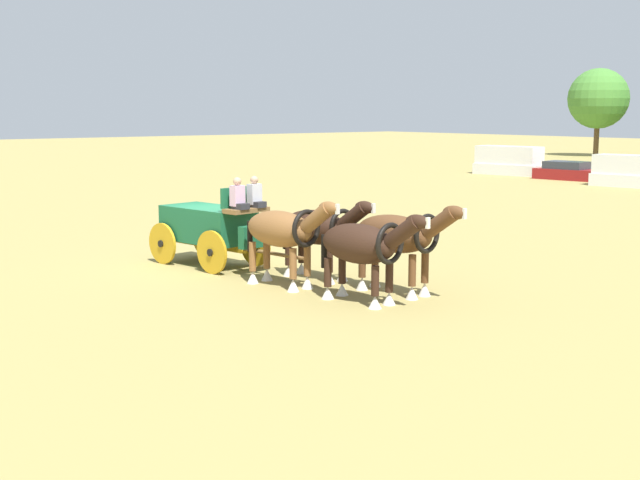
{
  "coord_description": "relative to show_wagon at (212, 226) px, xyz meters",
  "views": [
    {
      "loc": [
        20.53,
        -12.22,
        4.39
      ],
      "look_at": [
        4.41,
        0.58,
        1.2
      ],
      "focal_mm": 47.12,
      "sensor_mm": 36.0,
      "label": 1
    }
  ],
  "objects": [
    {
      "name": "parked_vehicle_c",
      "position": [
        -6.12,
        32.07,
        -0.26
      ],
      "size": [
        5.19,
        2.41,
        1.84
      ],
      "color": "white",
      "rests_on": "ground"
    },
    {
      "name": "parked_vehicle_b",
      "position": [
        -11.77,
        33.59,
        -0.65
      ],
      "size": [
        4.52,
        2.46,
        1.17
      ],
      "color": "maroon",
      "rests_on": "ground"
    },
    {
      "name": "tree_a",
      "position": [
        -26.99,
        59.53,
        4.34
      ],
      "size": [
        5.78,
        5.78,
        8.4
      ],
      "color": "brown",
      "rests_on": "ground"
    },
    {
      "name": "draft_horse_lead_near",
      "position": [
        5.99,
        1.55,
        0.24
      ],
      "size": [
        3.22,
        1.23,
        2.27
      ],
      "color": "brown",
      "rests_on": "ground"
    },
    {
      "name": "draft_horse_rear_off",
      "position": [
        3.61,
        -0.12,
        0.24
      ],
      "size": [
        3.13,
        1.21,
        2.27
      ],
      "color": "brown",
      "rests_on": "ground"
    },
    {
      "name": "ground_plane",
      "position": [
        -0.17,
        -0.03,
        -1.16
      ],
      "size": [
        220.0,
        220.0,
        0.0
      ],
      "primitive_type": "plane",
      "color": "#9E8C4C"
    },
    {
      "name": "draft_horse_lead_off",
      "position": [
        6.18,
        0.26,
        0.16
      ],
      "size": [
        3.09,
        1.22,
        2.18
      ],
      "color": "#331E14",
      "rests_on": "ground"
    },
    {
      "name": "parked_vehicle_a",
      "position": [
        -16.83,
        33.86,
        -0.2
      ],
      "size": [
        4.91,
        2.37,
        1.96
      ],
      "color": "white",
      "rests_on": "ground"
    },
    {
      "name": "sponsor_banner",
      "position": [
        -3.41,
        2.04,
        -0.61
      ],
      "size": [
        3.05,
        1.07,
        1.1
      ],
      "primitive_type": "cube",
      "rotation": [
        0.0,
        0.0,
        0.32
      ],
      "color": "#1959B2",
      "rests_on": "ground"
    },
    {
      "name": "show_wagon",
      "position": [
        0.0,
        0.0,
        0.0
      ],
      "size": [
        5.75,
        2.16,
        2.63
      ],
      "color": "#195B38",
      "rests_on": "ground"
    },
    {
      "name": "draft_horse_rear_near",
      "position": [
        3.42,
        1.17,
        0.16
      ],
      "size": [
        3.16,
        1.21,
        2.18
      ],
      "color": "#331E14",
      "rests_on": "ground"
    }
  ]
}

